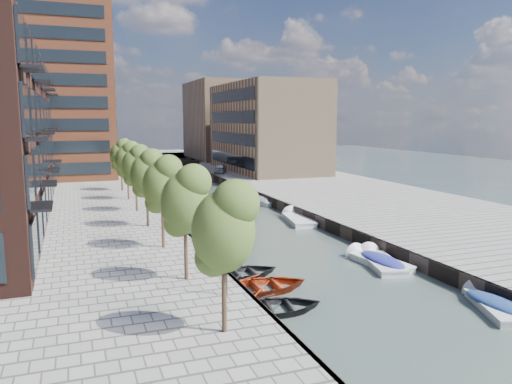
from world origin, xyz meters
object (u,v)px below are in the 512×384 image
bridge (158,165)px  car (220,169)px  sloop_2 (263,291)px  tree_1 (185,199)px  sloop_0 (242,277)px  sloop_3 (169,217)px  motorboat_2 (297,220)px  tree_6 (121,154)px  motorboat_4 (255,201)px  tree_0 (223,226)px  tree_4 (135,164)px  sloop_4 (161,197)px  tree_3 (146,172)px  tree_5 (127,158)px  motorboat_3 (379,262)px  motorboat_0 (493,305)px  tree_2 (162,182)px  sloop_1 (276,312)px  motorboat_1 (376,261)px

bridge → car: size_ratio=3.20×
sloop_2 → car: (12.04, 49.88, 1.69)m
tree_1 → sloop_0: bearing=30.5°
bridge → tree_1: size_ratio=2.18×
sloop_3 → motorboat_2: size_ratio=0.69×
tree_6 → sloop_0: 33.39m
sloop_3 → motorboat_4: 11.62m
tree_0 → tree_4: size_ratio=1.00×
tree_0 → sloop_2: 9.30m
tree_6 → sloop_4: tree_6 is taller
sloop_3 → motorboat_2: motorboat_2 is taller
tree_3 → motorboat_2: tree_3 is taller
tree_0 → motorboat_2: 27.39m
motorboat_2 → motorboat_4: 10.78m
bridge → tree_1: bearing=-97.9°
tree_5 → car: size_ratio=1.46×
tree_6 → tree_0: bearing=-90.0°
tree_4 → sloop_3: size_ratio=1.43×
car → bridge: bearing=147.9°
sloop_4 → motorboat_3: bearing=172.0°
tree_1 → sloop_4: size_ratio=1.43×
motorboat_0 → motorboat_3: size_ratio=0.93×
tree_3 → sloop_3: (3.10, 8.05, -5.31)m
tree_0 → tree_2: size_ratio=1.00×
tree_3 → motorboat_3: tree_3 is taller
tree_3 → sloop_2: size_ratio=1.16×
motorboat_4 → sloop_2: bearing=-109.2°
tree_2 → tree_3: same height
tree_1 → sloop_1: size_ratio=1.26×
bridge → sloop_1: bridge is taller
tree_2 → tree_4: same height
motorboat_0 → motorboat_2: 22.91m
sloop_0 → tree_3: bearing=15.4°
tree_0 → tree_5: (0.00, 35.00, 0.00)m
bridge → motorboat_0: bridge is taller
sloop_4 → motorboat_4: motorboat_4 is taller
tree_0 → sloop_1: 7.29m
motorboat_3 → sloop_2: bearing=-166.8°
tree_1 → motorboat_4: size_ratio=0.98×
sloop_3 → car: bearing=-6.9°
tree_0 → motorboat_3: size_ratio=1.10×
sloop_2 → motorboat_1: 9.09m
motorboat_2 → sloop_2: bearing=-120.4°
sloop_3 → sloop_4: size_ratio=1.00×
motorboat_1 → motorboat_2: motorboat_2 is taller
sloop_2 → motorboat_2: motorboat_2 is taller
tree_1 → tree_2: bearing=90.0°
tree_0 → tree_4: bearing=90.0°
sloop_2 → motorboat_2: bearing=-30.8°
tree_0 → sloop_0: bearing=67.4°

